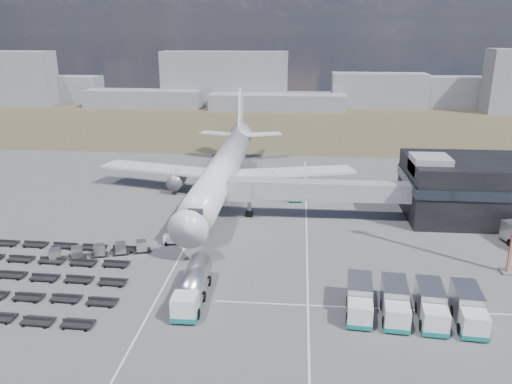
{
  "coord_description": "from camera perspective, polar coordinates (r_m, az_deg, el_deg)",
  "views": [
    {
      "loc": [
        14.51,
        -59.61,
        30.56
      ],
      "look_at": [
        7.23,
        21.95,
        4.0
      ],
      "focal_mm": 35.0,
      "sensor_mm": 36.0,
      "label": 1
    }
  ],
  "objects": [
    {
      "name": "ground",
      "position": [
        68.54,
        -7.76,
        -8.69
      ],
      "size": [
        420.0,
        420.0,
        0.0
      ],
      "primitive_type": "plane",
      "color": "#565659",
      "rests_on": "ground"
    },
    {
      "name": "grass_strip",
      "position": [
        172.95,
        0.21,
        7.79
      ],
      "size": [
        420.0,
        90.0,
        0.01
      ],
      "primitive_type": "cube",
      "color": "#493F2C",
      "rests_on": "ground"
    },
    {
      "name": "lane_markings",
      "position": [
        69.83,
        0.7,
        -7.98
      ],
      "size": [
        47.12,
        110.0,
        0.01
      ],
      "color": "silver",
      "rests_on": "ground"
    },
    {
      "name": "terminal",
      "position": [
        93.44,
        25.73,
        0.43
      ],
      "size": [
        30.4,
        16.4,
        11.0
      ],
      "color": "black",
      "rests_on": "ground"
    },
    {
      "name": "jet_bridge",
      "position": [
        84.01,
        5.81,
        0.2
      ],
      "size": [
        30.3,
        3.8,
        7.05
      ],
      "color": "#939399",
      "rests_on": "ground"
    },
    {
      "name": "airliner",
      "position": [
        96.49,
        -3.73,
        2.75
      ],
      "size": [
        51.59,
        64.53,
        17.62
      ],
      "color": "white",
      "rests_on": "ground"
    },
    {
      "name": "skyline",
      "position": [
        212.28,
        -0.53,
        11.87
      ],
      "size": [
        323.88,
        26.24,
        24.12
      ],
      "color": "gray",
      "rests_on": "ground"
    },
    {
      "name": "fuel_tanker",
      "position": [
        60.34,
        -7.26,
        -10.61
      ],
      "size": [
        3.02,
        11.4,
        3.67
      ],
      "rotation": [
        0.0,
        0.0,
        0.01
      ],
      "color": "white",
      "rests_on": "ground"
    },
    {
      "name": "pushback_tug",
      "position": [
        76.2,
        -9.42,
        -5.38
      ],
      "size": [
        3.06,
        1.98,
        1.34
      ],
      "primitive_type": "cube",
      "rotation": [
        0.0,
        0.0,
        0.13
      ],
      "color": "white",
      "rests_on": "ground"
    },
    {
      "name": "catering_truck",
      "position": [
        95.18,
        4.46,
        0.04
      ],
      "size": [
        2.76,
        5.91,
        2.64
      ],
      "rotation": [
        0.0,
        0.0,
        0.07
      ],
      "color": "white",
      "rests_on": "ground"
    },
    {
      "name": "service_trucks_near",
      "position": [
        59.26,
        17.51,
        -12.05
      ],
      "size": [
        15.03,
        9.14,
        3.2
      ],
      "rotation": [
        0.0,
        0.0,
        -0.08
      ],
      "color": "white",
      "rests_on": "ground"
    },
    {
      "name": "uld_row",
      "position": [
        74.43,
        -17.48,
        -6.38
      ],
      "size": [
        13.85,
        6.05,
        1.55
      ],
      "rotation": [
        0.0,
        0.0,
        0.34
      ],
      "color": "black",
      "rests_on": "ground"
    },
    {
      "name": "baggage_dollies",
      "position": [
        72.54,
        -26.32,
        -8.59
      ],
      "size": [
        32.53,
        22.08,
        0.83
      ],
      "rotation": [
        0.0,
        0.0,
        -0.04
      ],
      "color": "black",
      "rests_on": "ground"
    }
  ]
}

